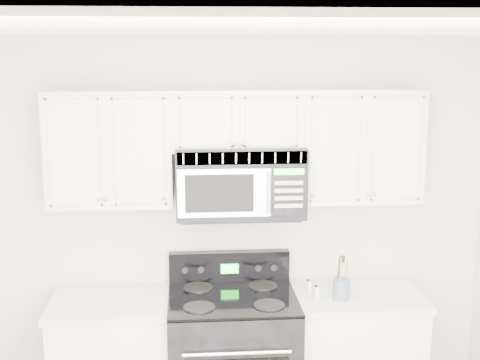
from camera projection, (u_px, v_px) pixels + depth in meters
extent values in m
cube|color=white|center=(266.00, 32.00, 2.68)|extent=(3.50, 3.50, 0.01)
cube|color=silver|center=(235.00, 228.00, 4.65)|extent=(3.50, 0.01, 2.60)
cube|color=beige|center=(116.00, 302.00, 4.36)|extent=(0.86, 0.65, 0.04)
cube|color=silver|center=(355.00, 359.00, 4.58)|extent=(0.82, 0.63, 0.88)
cube|color=beige|center=(357.00, 295.00, 4.48)|extent=(0.86, 0.65, 0.04)
cylinder|color=white|center=(237.00, 354.00, 4.03)|extent=(0.66, 0.02, 0.02)
cube|color=black|center=(232.00, 298.00, 4.37)|extent=(0.84, 0.72, 0.02)
cube|color=black|center=(229.00, 267.00, 4.66)|extent=(0.84, 0.08, 0.22)
cube|color=#1AF92E|center=(230.00, 269.00, 4.62)|extent=(0.12, 0.00, 0.07)
cube|color=silver|center=(110.00, 148.00, 4.31)|extent=(0.80, 0.33, 0.75)
cube|color=silver|center=(359.00, 145.00, 4.44)|extent=(0.80, 0.33, 0.75)
cube|color=silver|center=(236.00, 119.00, 4.34)|extent=(0.84, 0.33, 0.39)
sphere|color=gold|center=(105.00, 199.00, 4.18)|extent=(0.03, 0.03, 0.03)
sphere|color=gold|center=(163.00, 198.00, 4.21)|extent=(0.03, 0.03, 0.03)
sphere|color=gold|center=(313.00, 196.00, 4.28)|extent=(0.03, 0.03, 0.03)
sphere|color=gold|center=(368.00, 195.00, 4.31)|extent=(0.03, 0.03, 0.03)
sphere|color=gold|center=(234.00, 144.00, 4.18)|extent=(0.03, 0.03, 0.03)
sphere|color=gold|center=(244.00, 144.00, 4.18)|extent=(0.03, 0.03, 0.03)
cylinder|color=red|center=(240.00, 153.00, 4.19)|extent=(0.01, 0.00, 0.12)
sphere|color=gold|center=(240.00, 164.00, 4.20)|extent=(0.04, 0.04, 0.04)
cube|color=black|center=(240.00, 180.00, 4.37)|extent=(0.83, 0.42, 0.46)
cube|color=#BDB3A5|center=(242.00, 158.00, 4.14)|extent=(0.81, 0.01, 0.08)
cube|color=silver|center=(224.00, 193.00, 4.16)|extent=(0.58, 0.01, 0.31)
cube|color=black|center=(219.00, 193.00, 4.16)|extent=(0.43, 0.01, 0.24)
cube|color=black|center=(289.00, 192.00, 4.20)|extent=(0.23, 0.01, 0.31)
cube|color=#1AF92E|center=(289.00, 172.00, 4.16)|extent=(0.19, 0.00, 0.04)
cylinder|color=white|center=(269.00, 194.00, 4.15)|extent=(0.02, 0.02, 0.26)
cylinder|color=slate|center=(341.00, 289.00, 4.35)|extent=(0.11, 0.11, 0.14)
cylinder|color=#A3653C|center=(346.00, 278.00, 4.34)|extent=(0.01, 0.01, 0.24)
cylinder|color=black|center=(338.00, 276.00, 4.36)|extent=(0.01, 0.01, 0.26)
cylinder|color=#A3653C|center=(340.00, 277.00, 4.31)|extent=(0.01, 0.01, 0.27)
cylinder|color=silver|center=(317.00, 293.00, 4.36)|extent=(0.04, 0.04, 0.09)
cylinder|color=white|center=(318.00, 285.00, 4.35)|extent=(0.04, 0.04, 0.02)
cylinder|color=silver|center=(310.00, 286.00, 4.48)|extent=(0.04, 0.04, 0.08)
cylinder|color=white|center=(310.00, 279.00, 4.47)|extent=(0.04, 0.04, 0.02)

